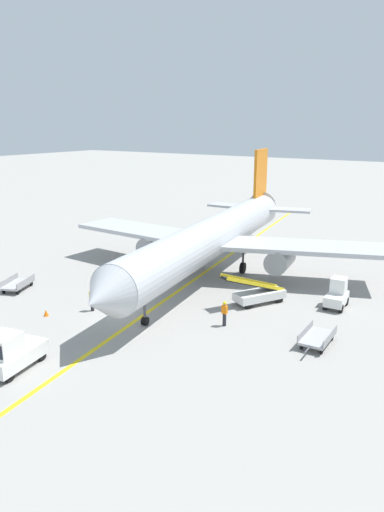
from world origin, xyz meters
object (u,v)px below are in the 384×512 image
ground_crew_marshaller (225,313)px  ground_crew_wing_walker (92,299)px  baggage_tug_near_wing (337,294)px  safety_cone_nose_right (46,313)px  airliner (214,236)px  baggage_cart_loaded (317,337)px  baggage_cart_empty_trailing (18,284)px  pushback_tug (10,353)px  belt_loader_forward_hold (258,293)px  safety_cone_nose_left (162,256)px

ground_crew_marshaller → ground_crew_wing_walker: size_ratio=1.00×
baggage_tug_near_wing → safety_cone_nose_right: 20.51m
airliner → ground_crew_marshaller: airliner is taller
baggage_cart_loaded → safety_cone_nose_right: 18.05m
baggage_cart_loaded → baggage_cart_empty_trailing: 23.52m
airliner → pushback_tug: airliner is taller
pushback_tug → ground_crew_marshaller: 13.19m
airliner → belt_loader_forward_hold: bearing=-33.8°
baggage_tug_near_wing → ground_crew_wing_walker: bearing=-144.2°
pushback_tug → baggage_cart_loaded: (12.72, 11.94, -0.53)m
safety_cone_nose_right → ground_crew_marshaller: bearing=25.3°
pushback_tug → ground_crew_marshaller: pushback_tug is taller
airliner → baggage_cart_empty_trailing: bearing=-132.6°
baggage_tug_near_wing → ground_crew_wing_walker: baggage_tug_near_wing is taller
baggage_tug_near_wing → safety_cone_nose_left: baggage_tug_near_wing is taller
baggage_cart_loaded → safety_cone_nose_right: baggage_cart_loaded is taller
baggage_cart_loaded → baggage_cart_empty_trailing: size_ratio=1.00×
belt_loader_forward_hold → baggage_cart_loaded: (6.00, -4.37, -0.31)m
airliner → ground_crew_wing_walker: airliner is taller
baggage_cart_empty_trailing → safety_cone_nose_left: (4.00, 13.83, -0.25)m
airliner → ground_crew_marshaller: size_ratio=20.75×
airliner → belt_loader_forward_hold: airliner is taller
baggage_tug_near_wing → safety_cone_nose_left: size_ratio=5.64×
belt_loader_forward_hold → baggage_cart_empty_trailing: belt_loader_forward_hold is taller
safety_cone_nose_left → safety_cone_nose_right: bearing=-82.3°
airliner → baggage_tug_near_wing: bearing=-8.8°
baggage_cart_loaded → ground_crew_wing_walker: ground_crew_wing_walker is taller
safety_cone_nose_left → baggage_cart_loaded: bearing=-28.6°
ground_crew_marshaller → ground_crew_wing_walker: same height
belt_loader_forward_hold → ground_crew_wing_walker: size_ratio=2.93×
baggage_cart_loaded → ground_crew_wing_walker: size_ratio=2.23×
baggage_tug_near_wing → baggage_cart_empty_trailing: 24.54m
belt_loader_forward_hold → safety_cone_nose_right: bearing=-137.4°
baggage_cart_loaded → ground_crew_marshaller: (-6.02, -0.57, 0.44)m
baggage_tug_near_wing → safety_cone_nose_right: (-16.14, -12.65, -0.71)m
baggage_tug_near_wing → baggage_cart_loaded: bearing=-82.1°
pushback_tug → belt_loader_forward_hold: bearing=67.6°
airliner → baggage_cart_loaded: airliner is taller
airliner → baggage_cart_loaded: (12.31, -8.60, -2.95)m
belt_loader_forward_hold → safety_cone_nose_right: size_ratio=11.30×
baggage_tug_near_wing → belt_loader_forward_hold: bearing=-153.9°
pushback_tug → ground_crew_wing_walker: bearing=105.5°
baggage_cart_empty_trailing → safety_cone_nose_right: bearing=-21.8°
baggage_cart_empty_trailing → baggage_cart_loaded: bearing=8.1°
baggage_tug_near_wing → safety_cone_nose_right: bearing=-141.9°
airliner → safety_cone_nose_left: (-6.97, 1.90, -3.20)m
belt_loader_forward_hold → safety_cone_nose_left: 14.64m
airliner → baggage_cart_empty_trailing: airliner is taller
ground_crew_marshaller → ground_crew_wing_walker: (-9.08, -2.80, 0.00)m
pushback_tug → baggage_cart_empty_trailing: (-10.56, 8.60, -0.53)m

